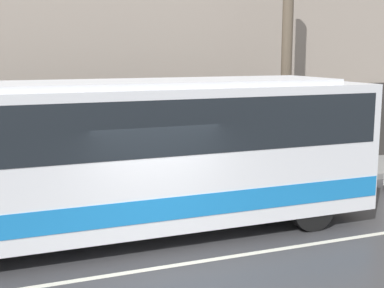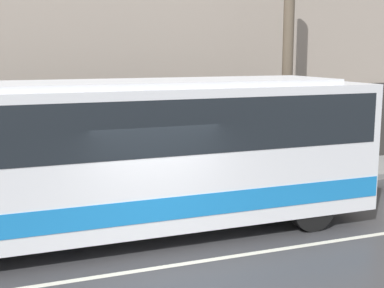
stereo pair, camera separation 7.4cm
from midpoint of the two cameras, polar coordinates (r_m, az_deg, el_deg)
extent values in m
plane|color=#38383A|center=(10.04, -2.71, -12.92)|extent=(60.00, 60.00, 0.00)
cube|color=gray|center=(14.80, -9.36, -5.17)|extent=(60.00, 2.46, 0.17)
cube|color=#2D2B28|center=(15.70, -10.45, 0.56)|extent=(60.00, 0.06, 2.80)
cube|color=beige|center=(10.04, -2.71, -12.90)|extent=(54.00, 0.14, 0.01)
cube|color=silver|center=(11.05, -9.63, -1.36)|extent=(11.91, 2.49, 2.83)
cube|color=#1972BF|center=(11.25, -9.51, -5.68)|extent=(11.85, 2.52, 0.45)
cube|color=black|center=(10.94, -9.74, 2.22)|extent=(11.55, 2.51, 1.07)
cube|color=orange|center=(13.40, 15.81, 5.63)|extent=(0.12, 1.87, 0.28)
cube|color=silver|center=(10.87, -9.86, 6.29)|extent=(10.12, 2.12, 0.12)
cylinder|color=black|center=(12.06, 12.52, -6.59)|extent=(1.04, 0.28, 1.04)
cylinder|color=black|center=(13.84, 7.47, -4.32)|extent=(1.04, 0.28, 1.04)
cylinder|color=brown|center=(15.98, 9.91, 8.24)|extent=(0.31, 0.31, 6.62)
cylinder|color=navy|center=(15.01, -14.60, -2.05)|extent=(0.36, 0.36, 1.41)
sphere|color=tan|center=(14.87, -14.74, 1.10)|extent=(0.26, 0.26, 0.26)
camera|label=1|loc=(0.04, -90.18, -0.03)|focal=50.00mm
camera|label=2|loc=(0.04, 89.82, 0.03)|focal=50.00mm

